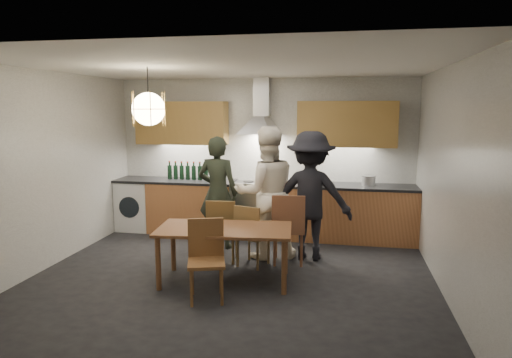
% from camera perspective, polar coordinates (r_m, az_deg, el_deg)
% --- Properties ---
extents(ground, '(5.00, 5.00, 0.00)m').
position_cam_1_polar(ground, '(5.90, -3.01, -12.13)').
color(ground, black).
rests_on(ground, ground).
extents(room_shell, '(5.02, 4.52, 2.61)m').
position_cam_1_polar(room_shell, '(5.52, -3.15, 4.64)').
color(room_shell, silver).
rests_on(room_shell, ground).
extents(counter_run, '(5.00, 0.62, 0.90)m').
position_cam_1_polar(counter_run, '(7.59, 0.68, -3.77)').
color(counter_run, '#CC834E').
rests_on(counter_run, ground).
extents(range_stove, '(0.90, 0.60, 0.92)m').
position_cam_1_polar(range_stove, '(7.59, 0.50, -3.84)').
color(range_stove, silver).
rests_on(range_stove, ground).
extents(wall_fixtures, '(4.30, 0.54, 1.10)m').
position_cam_1_polar(wall_fixtures, '(7.53, 0.68, 7.05)').
color(wall_fixtures, '#B88D47').
rests_on(wall_fixtures, ground).
extents(pendant_lamp, '(0.43, 0.43, 0.70)m').
position_cam_1_polar(pendant_lamp, '(5.74, -13.28, 8.51)').
color(pendant_lamp, black).
rests_on(pendant_lamp, ground).
extents(dining_table, '(1.68, 0.97, 0.68)m').
position_cam_1_polar(dining_table, '(5.58, -3.95, -6.88)').
color(dining_table, brown).
rests_on(dining_table, ground).
extents(chair_back_left, '(0.43, 0.43, 0.88)m').
position_cam_1_polar(chair_back_left, '(6.29, -4.26, -5.95)').
color(chair_back_left, brown).
rests_on(chair_back_left, ground).
extents(chair_back_mid, '(0.48, 0.48, 0.84)m').
position_cam_1_polar(chair_back_mid, '(6.10, -0.72, -6.63)').
color(chair_back_mid, brown).
rests_on(chair_back_mid, ground).
extents(chair_back_right, '(0.48, 0.48, 0.98)m').
position_cam_1_polar(chair_back_right, '(6.19, 4.07, -5.70)').
color(chair_back_right, brown).
rests_on(chair_back_right, ground).
extents(chair_front, '(0.50, 0.50, 0.89)m').
position_cam_1_polar(chair_front, '(5.18, -6.25, -9.24)').
color(chair_front, brown).
rests_on(chair_front, ground).
extents(person_left, '(0.66, 0.47, 1.70)m').
position_cam_1_polar(person_left, '(6.91, -4.79, -1.68)').
color(person_left, black).
rests_on(person_left, ground).
extents(person_mid, '(1.10, 1.00, 1.86)m').
position_cam_1_polar(person_mid, '(6.43, 1.27, -1.73)').
color(person_mid, white).
rests_on(person_mid, ground).
extents(person_right, '(1.17, 0.68, 1.80)m').
position_cam_1_polar(person_right, '(6.41, 6.80, -2.10)').
color(person_right, black).
rests_on(person_right, ground).
extents(mixing_bowl, '(0.42, 0.42, 0.08)m').
position_cam_1_polar(mixing_bowl, '(7.35, 8.27, -0.41)').
color(mixing_bowl, silver).
rests_on(mixing_bowl, counter_run).
extents(stock_pot, '(0.24, 0.24, 0.15)m').
position_cam_1_polar(stock_pot, '(7.41, 13.88, -0.22)').
color(stock_pot, silver).
rests_on(stock_pot, counter_run).
extents(wine_bottles, '(0.73, 0.07, 0.31)m').
position_cam_1_polar(wine_bottles, '(7.87, -8.54, 1.05)').
color(wine_bottles, black).
rests_on(wine_bottles, counter_run).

